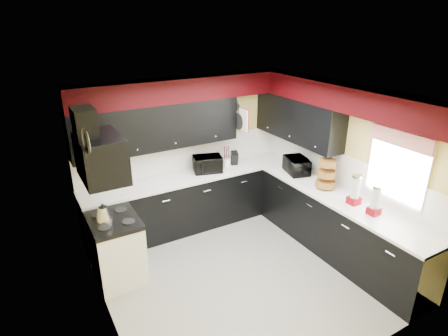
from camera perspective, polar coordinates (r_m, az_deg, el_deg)
name	(u,v)px	position (r m, az deg, el deg)	size (l,w,h in m)	color
ground	(241,272)	(5.49, 2.56, -15.58)	(3.60, 3.60, 0.00)	gray
wall_back	(185,152)	(6.29, -6.03, 2.50)	(3.60, 0.06, 2.50)	#E0C666
wall_right	(343,167)	(5.92, 17.69, 0.22)	(0.06, 3.60, 2.50)	#E0C666
wall_left	(100,230)	(4.24, -18.43, -8.91)	(0.06, 3.60, 2.50)	#E0C666
ceiling	(244,96)	(4.42, 3.12, 10.95)	(3.60, 3.60, 0.06)	white
cab_back	(194,201)	(6.36, -4.63, -5.09)	(3.60, 0.60, 0.90)	black
cab_right	(337,227)	(5.88, 16.87, -8.55)	(0.60, 3.00, 0.90)	black
counter_back	(193,176)	(6.16, -4.76, -1.20)	(3.62, 0.64, 0.04)	white
counter_right	(341,198)	(5.66, 17.40, -4.44)	(0.64, 3.02, 0.04)	white
splash_back	(185,155)	(6.30, -5.97, 1.96)	(3.60, 0.02, 0.50)	white
splash_right	(342,170)	(5.93, 17.55, -0.34)	(0.02, 3.60, 0.50)	white
upper_back	(158,126)	(5.79, -10.07, 6.26)	(2.60, 0.35, 0.70)	black
upper_right	(298,119)	(6.24, 11.16, 7.32)	(0.35, 1.80, 0.70)	black
soffit_back	(187,89)	(5.85, -5.72, 11.93)	(3.60, 0.36, 0.35)	black
soffit_right	(353,99)	(5.37, 19.09, 9.91)	(0.36, 3.24, 0.35)	black
stove	(117,251)	(5.35, -15.96, -12.01)	(0.60, 0.75, 0.86)	white
cooktop	(113,221)	(5.11, -16.51, -7.73)	(0.62, 0.77, 0.06)	black
hood	(101,157)	(4.73, -18.25, 1.54)	(0.50, 0.78, 0.55)	black
hood_duct	(85,125)	(4.59, -20.46, 6.15)	(0.24, 0.40, 0.40)	black
window	(398,168)	(5.29, 24.97, 0.01)	(0.03, 0.86, 0.96)	white
valance	(401,139)	(5.12, 25.33, 4.04)	(0.04, 0.88, 0.20)	red
pan_top	(235,105)	(6.23, 1.64, 9.61)	(0.03, 0.22, 0.40)	black
pan_mid	(239,121)	(6.19, 2.24, 7.12)	(0.03, 0.28, 0.46)	black
pan_low	(231,120)	(6.41, 1.00, 7.39)	(0.03, 0.24, 0.42)	black
cut_board	(243,120)	(6.08, 2.93, 7.33)	(0.03, 0.26, 0.35)	white
baskets	(326,173)	(5.78, 15.34, -0.78)	(0.27, 0.27, 0.50)	brown
clock	(86,142)	(4.11, -20.29, 3.67)	(0.03, 0.30, 0.30)	black
deco_plate	(370,106)	(5.39, 21.41, 8.82)	(0.03, 0.24, 0.24)	white
toaster_oven	(208,164)	(6.22, -2.51, 0.61)	(0.46, 0.38, 0.27)	black
microwave	(297,166)	(6.27, 11.04, 0.37)	(0.47, 0.32, 0.26)	black
utensil_crock	(227,163)	(6.44, 0.40, 0.81)	(0.13, 0.13, 0.14)	white
knife_block	(234,158)	(6.51, 1.59, 1.51)	(0.11, 0.15, 0.23)	black
kettle	(104,214)	(5.05, -17.87, -6.63)	(0.21, 0.21, 0.19)	silver
dispenser_a	(355,190)	(5.43, 19.36, -3.25)	(0.15, 0.15, 0.40)	#63090F
dispenser_b	(375,201)	(5.24, 22.06, -4.69)	(0.14, 0.14, 0.39)	maroon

